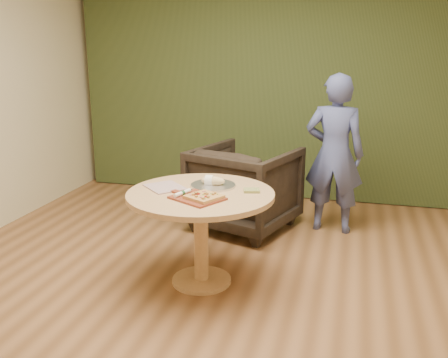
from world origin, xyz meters
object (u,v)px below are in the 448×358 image
at_px(pedestal_table, 201,210).
at_px(person_standing, 334,154).
at_px(serving_tray, 213,185).
at_px(pizza_paddle, 196,198).
at_px(bread_roll, 212,181).
at_px(armchair, 245,184).
at_px(cutlery_roll, 183,193).
at_px(flatbread_pizza, 204,197).

distance_m(pedestal_table, person_standing, 1.72).
xyz_separation_m(serving_tray, person_standing, (0.88, 1.26, 0.03)).
bearing_deg(pedestal_table, pizza_paddle, -82.93).
relative_size(bread_roll, armchair, 0.21).
bearing_deg(bread_roll, serving_tray, -0.00).
relative_size(pedestal_table, armchair, 1.20).
xyz_separation_m(bread_roll, armchair, (0.03, 1.09, -0.32)).
height_order(cutlery_roll, bread_roll, bread_roll).
bearing_deg(cutlery_roll, bread_roll, 88.36).
distance_m(pedestal_table, flatbread_pizza, 0.26).
distance_m(serving_tray, armchair, 1.13).
xyz_separation_m(cutlery_roll, bread_roll, (0.13, 0.33, 0.01)).
xyz_separation_m(pedestal_table, cutlery_roll, (-0.09, -0.15, 0.17)).
bearing_deg(pedestal_table, serving_tray, 75.21).
bearing_deg(serving_tray, pedestal_table, -104.79).
relative_size(serving_tray, armchair, 0.38).
height_order(cutlery_roll, serving_tray, cutlery_roll).
bearing_deg(cutlery_roll, armchair, 103.75).
relative_size(cutlery_roll, person_standing, 0.12).
bearing_deg(bread_roll, cutlery_roll, -111.68).
xyz_separation_m(flatbread_pizza, armchair, (-0.02, 1.46, -0.31)).
relative_size(pizza_paddle, cutlery_roll, 2.42).
bearing_deg(pizza_paddle, flatbread_pizza, 14.10).
xyz_separation_m(serving_tray, armchair, (0.02, 1.09, -0.29)).
height_order(cutlery_roll, armchair, armchair).
bearing_deg(person_standing, flatbread_pizza, 65.76).
bearing_deg(serving_tray, person_standing, 55.22).
xyz_separation_m(serving_tray, bread_roll, (-0.01, 0.00, 0.04)).
bearing_deg(armchair, pedestal_table, 105.58).
xyz_separation_m(pedestal_table, flatbread_pizza, (0.08, -0.18, 0.17)).
distance_m(pedestal_table, armchair, 1.28).
xyz_separation_m(flatbread_pizza, cutlery_roll, (-0.18, 0.04, 0.00)).
distance_m(pizza_paddle, person_standing, 1.85).
bearing_deg(pizza_paddle, person_standing, 89.36).
xyz_separation_m(cutlery_roll, armchair, (0.16, 1.42, -0.31)).
bearing_deg(bread_roll, pedestal_table, -102.13).
relative_size(cutlery_roll, bread_roll, 1.00).
height_order(flatbread_pizza, serving_tray, flatbread_pizza).
bearing_deg(armchair, person_standing, -150.36).
height_order(pizza_paddle, flatbread_pizza, flatbread_pizza).
xyz_separation_m(flatbread_pizza, person_standing, (0.84, 1.63, 0.01)).
relative_size(pizza_paddle, person_standing, 0.30).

